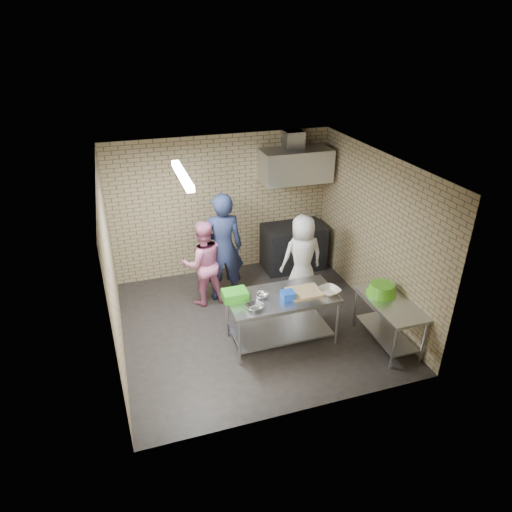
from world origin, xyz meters
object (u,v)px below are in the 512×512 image
Objects in this scene: green_crate at (235,295)px; blue_tub at (288,295)px; bottle_green at (313,165)px; woman_white at (302,257)px; stove at (293,247)px; man_navy at (223,248)px; bottle_red at (294,166)px; woman_pink at (203,263)px; green_basin at (382,289)px; side_counter at (388,323)px; prep_table at (281,318)px.

green_crate is 0.78m from blue_tub.
bottle_green reaches higher than woman_white.
stove is 0.60× the size of man_navy.
bottle_red is 2.58m from woman_pink.
green_crate is 1.38m from man_navy.
woman_pink is at bearing 143.74° from green_basin.
stove is at bearing 65.88° from blue_tub.
woman_white is (-0.72, 1.70, 0.40)m from side_counter.
side_counter is 8.00× the size of bottle_green.
woman_pink is (-2.43, 2.01, 0.40)m from side_counter.
woman_white is at bearing 169.99° from man_navy.
prep_table is at bearing -122.11° from bottle_green.
stove is 1.60m from bottle_red.
stove is at bearing -101.77° from bottle_red.
prep_table is 1.06× the size of woman_pink.
bottle_green is 2.49m from man_navy.
bottle_green is at bearing 28.07° from stove.
green_crate is at bearing -128.29° from bottle_red.
green_crate is at bearing 170.27° from prep_table.
woman_pink reaches higher than green_crate.
green_crate is 0.18× the size of man_navy.
woman_white is (0.76, 1.25, -0.10)m from blue_tub.
green_basin is at bearing 94.57° from side_counter.
side_counter is 1.00× the size of stove.
man_navy is at bearing -155.43° from bottle_green.
side_counter is 3.29× the size of green_crate.
prep_table is 1.37× the size of side_counter.
green_basin is 3.01m from bottle_red.
man_navy is at bearing -156.44° from stove.
bottle_green is at bearing -151.32° from man_navy.
man_navy is (-1.67, -0.95, -1.03)m from bottle_red.
green_basin is (2.21, -0.42, -0.06)m from green_crate.
bottle_red is (-0.38, 2.74, 1.19)m from green_basin.
blue_tub is at bearing -120.24° from bottle_green.
bottle_red reaches higher than prep_table.
woman_pink is at bearing 98.42° from green_crate.
green_basin is at bearing -8.00° from blue_tub.
woman_pink is at bearing 8.87° from man_navy.
prep_table reaches higher than side_counter.
bottle_red reaches higher than blue_tub.
green_crate reaches higher than prep_table.
man_navy is at bearing -15.00° from woman_white.
bottle_green is (2.23, 2.32, 1.12)m from green_crate.
bottle_green is at bearing 0.00° from bottle_red.
blue_tub is at bearing 118.95° from woman_pink.
woman_pink is (-1.98, -0.74, 0.32)m from stove.
blue_tub is (-1.48, 0.45, 0.50)m from side_counter.
woman_white is (-0.72, -1.29, -1.24)m from bottle_green.
bottle_red is 2.18m from man_navy.
stove reaches higher than prep_table.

